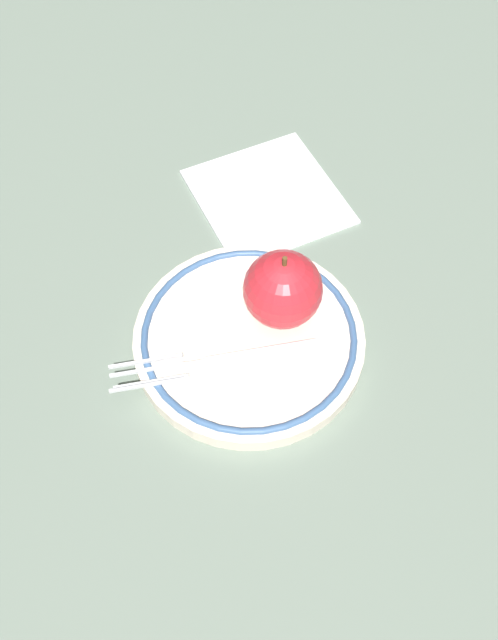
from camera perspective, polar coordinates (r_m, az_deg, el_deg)
ground_plane at (r=0.61m, az=-0.31°, el=-0.54°), size 2.00×2.00×0.00m
plate at (r=0.59m, az=0.00°, el=-1.52°), size 0.19×0.19×0.02m
apple_red_whole at (r=0.57m, az=2.72°, el=2.47°), size 0.06×0.06×0.07m
fork at (r=0.57m, az=-2.14°, el=-3.34°), size 0.10×0.16×0.00m
napkin_folded at (r=0.70m, az=1.51°, el=9.94°), size 0.16×0.16×0.01m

